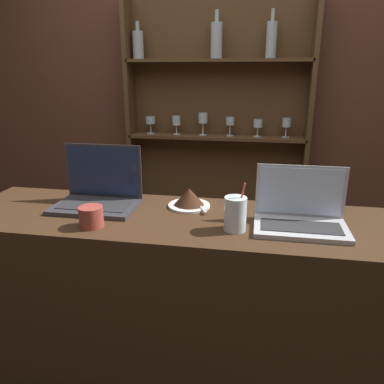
% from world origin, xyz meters
% --- Properties ---
extents(bar_counter, '(1.80, 0.51, 0.97)m').
position_xyz_m(bar_counter, '(0.00, 0.25, 0.48)').
color(bar_counter, '#382314').
rests_on(bar_counter, ground_plane).
extents(back_wall, '(7.00, 0.06, 2.70)m').
position_xyz_m(back_wall, '(0.00, 1.56, 1.35)').
color(back_wall, brown).
rests_on(back_wall, ground_plane).
extents(back_shelf, '(1.23, 0.18, 1.98)m').
position_xyz_m(back_shelf, '(0.02, 1.48, 1.04)').
color(back_shelf, brown).
rests_on(back_shelf, ground_plane).
extents(laptop_near, '(0.35, 0.23, 0.26)m').
position_xyz_m(laptop_near, '(-0.36, 0.33, 1.03)').
color(laptop_near, '#333338').
rests_on(laptop_near, bar_counter).
extents(laptop_far, '(0.34, 0.21, 0.22)m').
position_xyz_m(laptop_far, '(0.48, 0.24, 1.02)').
color(laptop_far, '#ADADB2').
rests_on(laptop_far, bar_counter).
extents(cake_plate, '(0.18, 0.18, 0.08)m').
position_xyz_m(cake_plate, '(0.03, 0.38, 1.00)').
color(cake_plate, white).
rests_on(cake_plate, bar_counter).
extents(water_glass, '(0.08, 0.08, 0.18)m').
position_xyz_m(water_glass, '(0.24, 0.17, 1.03)').
color(water_glass, silver).
rests_on(water_glass, bar_counter).
extents(coffee_cup, '(0.09, 0.09, 0.08)m').
position_xyz_m(coffee_cup, '(-0.29, 0.11, 1.01)').
color(coffee_cup, '#993D33').
rests_on(coffee_cup, bar_counter).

